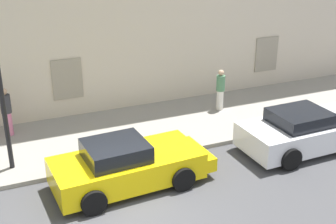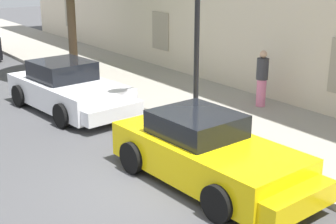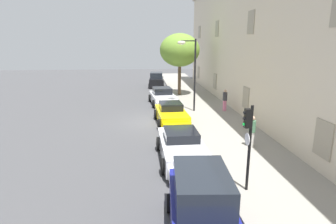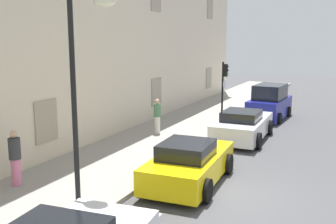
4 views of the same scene
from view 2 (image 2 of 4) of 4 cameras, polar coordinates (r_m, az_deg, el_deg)
ground_plane at (r=9.55m, az=-3.09°, el=-9.09°), size 80.00×80.00×0.00m
sidewalk at (r=12.27m, az=14.54°, el=-3.09°), size 60.00×4.22×0.14m
sportscar_red_lead at (r=14.46m, az=-11.56°, el=2.55°), size 4.78×2.50×1.44m
sportscar_yellow_flank at (r=9.51m, az=5.25°, el=-5.22°), size 4.59×2.24×1.39m
pedestrian_strolling at (r=14.35m, az=11.22°, el=4.03°), size 0.47×0.47×1.69m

